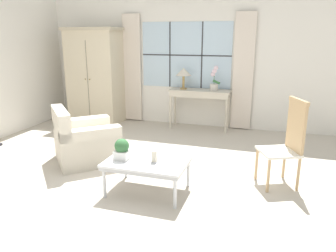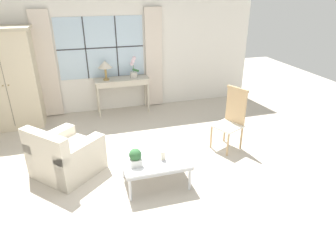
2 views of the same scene
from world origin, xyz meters
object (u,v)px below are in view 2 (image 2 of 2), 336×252
Objects in this scene: pillar_candle at (163,156)px; coffee_table at (155,162)px; console_table at (122,83)px; armchair_upholstered at (66,157)px; side_chair_wooden at (232,116)px; potted_orchid at (134,70)px; armoire at (8,79)px; table_lamp at (105,65)px; potted_plant_small at (135,157)px.

coffee_table is at bearing 154.64° from pillar_candle.
armchair_upholstered is at bearing -118.77° from console_table.
console_table is at bearing 90.19° from coffee_table.
console_table is at bearing 61.23° from armchair_upholstered.
side_chair_wooden is 1.76m from coffee_table.
potted_orchid is at bearing 56.20° from armchair_upholstered.
armoire is 13.13× the size of pillar_candle.
table_lamp is 3.01m from side_chair_wooden.
side_chair_wooden is at bearing 24.28° from coffee_table.
armoire is at bearing 151.20° from side_chair_wooden.
table_lamp is 3.08m from potted_plant_small.
table_lamp reaches higher than coffee_table.
side_chair_wooden is at bearing 1.04° from armchair_upholstered.
armoire is 7.90× the size of potted_plant_small.
potted_orchid is 0.51× the size of coffee_table.
side_chair_wooden is at bearing -28.80° from armoire.
armoire is at bearing 128.72° from coffee_table.
coffee_table is (-0.27, -2.95, -0.61)m from potted_orchid.
armoire is 1.81× the size of side_chair_wooden.
armchair_upholstered is 1.26× the size of coffee_table.
potted_orchid reaches higher than console_table.
potted_orchid is at bearing 2.47° from armoire.
coffee_table is (2.28, -2.84, -0.64)m from armoire.
console_table is 0.55m from table_lamp.
console_table is 1.00× the size of armchair_upholstered.
side_chair_wooden is (3.87, -2.13, -0.40)m from armoire.
console_table is 2.75m from side_chair_wooden.
potted_plant_small is at bearing -177.29° from pillar_candle.
potted_orchid is 1.92× the size of potted_plant_small.
armchair_upholstered is 1.24m from potted_plant_small.
table_lamp is at bearing 68.30° from armchair_upholstered.
potted_plant_small is at bearing -157.41° from side_chair_wooden.
coffee_table is at bearing 12.88° from potted_plant_small.
side_chair_wooden is (1.32, -2.24, -0.38)m from potted_orchid.
armchair_upholstered is 1.09× the size of side_chair_wooden.
console_table is 3.03m from potted_plant_small.
potted_orchid is at bearing 0.67° from console_table.
table_lamp is 1.69× the size of potted_plant_small.
armoire is 4.12× the size of potted_orchid.
coffee_table is (0.01, -2.95, -0.33)m from console_table.
coffee_table is at bearing -89.81° from console_table.
coffee_table is 0.35m from potted_plant_small.
potted_plant_small reaches higher than pillar_candle.
coffee_table is 6.30× the size of pillar_candle.
armoire is 3.55m from potted_plant_small.
table_lamp is at bearing 3.31° from armoire.
armoire reaches higher than side_chair_wooden.
armchair_upholstered reaches higher than pillar_candle.
table_lamp is at bearing 179.22° from console_table.
console_table is 2.64m from armchair_upholstered.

